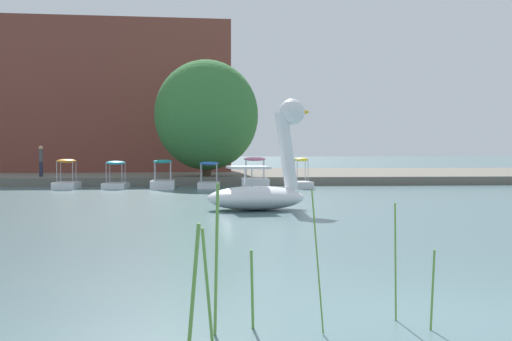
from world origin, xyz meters
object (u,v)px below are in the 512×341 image
object	(u,v)px
pedal_boat_blue	(209,180)
tree_willow_near_path	(207,115)
pedal_boat_teal	(163,181)
pedal_boat_pink	(255,180)
person_on_path	(41,160)
pedal_boat_orange	(67,180)
pedal_boat_cyan	(116,180)
pedal_boat_yellow	(301,180)
swan_boat	(263,182)

from	to	relation	value
pedal_boat_blue	tree_willow_near_path	size ratio (longest dim) A/B	0.29
pedal_boat_teal	pedal_boat_pink	bearing A→B (deg)	-0.24
pedal_boat_teal	tree_willow_near_path	size ratio (longest dim) A/B	0.33
pedal_boat_blue	person_on_path	world-z (taller)	person_on_path
pedal_boat_orange	pedal_boat_teal	bearing A→B (deg)	-1.35
person_on_path	pedal_boat_blue	bearing A→B (deg)	-21.09
pedal_boat_orange	pedal_boat_pink	bearing A→B (deg)	-0.81
tree_willow_near_path	person_on_path	world-z (taller)	tree_willow_near_path
pedal_boat_teal	person_on_path	xyz separation A→B (m)	(-7.13, 3.87, 1.05)
pedal_boat_pink	tree_willow_near_path	size ratio (longest dim) A/B	0.34
pedal_boat_blue	pedal_boat_cyan	xyz separation A→B (m)	(-4.80, 0.01, 0.06)
pedal_boat_yellow	pedal_boat_blue	size ratio (longest dim) A/B	0.90
person_on_path	pedal_boat_orange	bearing A→B (deg)	-59.17
pedal_boat_yellow	pedal_boat_orange	world-z (taller)	pedal_boat_yellow
swan_boat	tree_willow_near_path	world-z (taller)	tree_willow_near_path
swan_boat	pedal_boat_orange	size ratio (longest dim) A/B	1.91
swan_boat	pedal_boat_cyan	xyz separation A→B (m)	(-6.48, 12.50, -0.43)
pedal_boat_orange	tree_willow_near_path	xyz separation A→B (m)	(7.15, 3.72, 3.58)
pedal_boat_yellow	pedal_boat_orange	distance (m)	12.06
pedal_boat_pink	tree_willow_near_path	xyz separation A→B (m)	(-2.49, 3.85, 3.60)
tree_willow_near_path	pedal_boat_cyan	bearing A→B (deg)	-142.32
pedal_boat_yellow	swan_boat	bearing A→B (deg)	-104.44
swan_boat	pedal_boat_pink	xyz separation A→B (m)	(0.70, 12.27, -0.47)
person_on_path	pedal_boat_cyan	bearing A→B (deg)	-37.86
pedal_boat_yellow	pedal_boat_teal	distance (m)	7.18
pedal_boat_yellow	person_on_path	bearing A→B (deg)	164.09
pedal_boat_pink	person_on_path	size ratio (longest dim) A/B	1.34
pedal_boat_blue	pedal_boat_orange	distance (m)	7.26
pedal_boat_cyan	pedal_boat_yellow	bearing A→B (deg)	-2.50
pedal_boat_pink	person_on_path	world-z (taller)	person_on_path
pedal_boat_yellow	person_on_path	world-z (taller)	person_on_path
pedal_boat_orange	tree_willow_near_path	distance (m)	8.82
pedal_boat_pink	pedal_boat_teal	size ratio (longest dim) A/B	1.04
swan_boat	pedal_boat_blue	bearing A→B (deg)	97.69
tree_willow_near_path	swan_boat	bearing A→B (deg)	-83.64
tree_willow_near_path	person_on_path	xyz separation A→B (m)	(-9.39, 0.03, -2.57)
pedal_boat_yellow	pedal_boat_cyan	xyz separation A→B (m)	(-9.60, 0.42, 0.06)
pedal_boat_teal	pedal_boat_cyan	distance (m)	2.43
pedal_boat_teal	tree_willow_near_path	distance (m)	5.73
pedal_boat_cyan	pedal_boat_orange	distance (m)	2.47
pedal_boat_orange	pedal_boat_yellow	bearing A→B (deg)	-1.54
pedal_boat_cyan	person_on_path	world-z (taller)	person_on_path
pedal_boat_yellow	pedal_boat_blue	distance (m)	4.82
pedal_boat_teal	pedal_boat_orange	size ratio (longest dim) A/B	1.20
pedal_boat_yellow	tree_willow_near_path	xyz separation A→B (m)	(-4.91, 4.04, 3.62)
pedal_boat_cyan	pedal_boat_blue	bearing A→B (deg)	-0.08
pedal_boat_yellow	pedal_boat_teal	xyz separation A→B (m)	(-7.17, 0.21, 0.01)
swan_boat	pedal_boat_teal	bearing A→B (deg)	108.29
pedal_boat_pink	pedal_boat_teal	xyz separation A→B (m)	(-4.76, 0.02, -0.02)
pedal_boat_orange	person_on_path	xyz separation A→B (m)	(-2.24, 3.75, 1.02)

